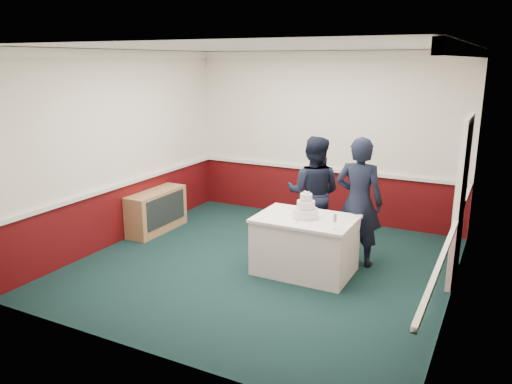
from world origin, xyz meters
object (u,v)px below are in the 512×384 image
at_px(cake_table, 305,244).
at_px(wedding_cake, 306,210).
at_px(champagne_flute, 335,219).
at_px(person_woman, 359,202).
at_px(person_man, 313,193).
at_px(cake_knife, 298,221).
at_px(sideboard, 157,211).

distance_m(cake_table, wedding_cake, 0.50).
xyz_separation_m(champagne_flute, person_woman, (0.05, 0.89, -0.01)).
bearing_deg(person_woman, cake_table, 47.28).
bearing_deg(cake_table, wedding_cake, 90.00).
bearing_deg(person_woman, person_man, -22.40).
bearing_deg(cake_knife, person_man, 91.77).
bearing_deg(wedding_cake, person_man, 104.70).
distance_m(wedding_cake, person_woman, 0.82).
distance_m(cake_knife, champagne_flute, 0.55).
bearing_deg(champagne_flute, sideboard, 167.77).
bearing_deg(sideboard, champagne_flute, -12.23).
xyz_separation_m(cake_table, person_woman, (0.55, 0.61, 0.52)).
distance_m(cake_knife, person_woman, 1.01).
bearing_deg(champagne_flute, cake_knife, 171.42).
relative_size(cake_table, wedding_cake, 3.63).
relative_size(sideboard, cake_table, 0.91).
bearing_deg(champagne_flute, wedding_cake, 150.75).
height_order(sideboard, cake_table, cake_table).
bearing_deg(sideboard, wedding_cake, -8.94).
xyz_separation_m(cake_table, cake_knife, (-0.03, -0.20, 0.39)).
bearing_deg(champagne_flute, person_man, 121.64).
relative_size(wedding_cake, cake_knife, 1.65).
bearing_deg(champagne_flute, person_woman, 86.88).
distance_m(cake_table, person_woman, 0.97).
relative_size(wedding_cake, champagne_flute, 1.78).
bearing_deg(wedding_cake, cake_table, -90.00).
bearing_deg(person_woman, wedding_cake, 47.28).
relative_size(champagne_flute, person_woman, 0.11).
xyz_separation_m(sideboard, cake_table, (2.89, -0.45, 0.05)).
xyz_separation_m(wedding_cake, person_woman, (0.55, 0.61, 0.02)).
height_order(cake_table, person_man, person_man).
bearing_deg(cake_knife, person_woman, 45.67).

